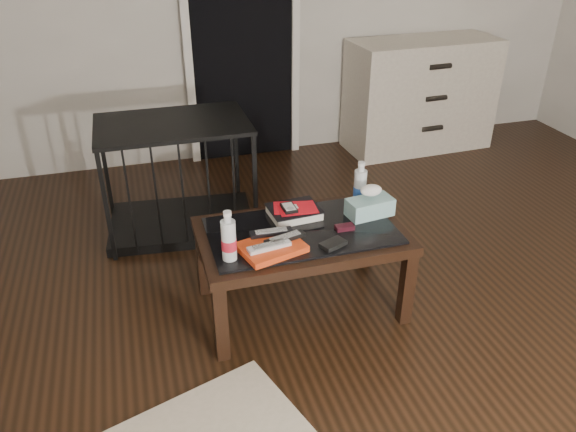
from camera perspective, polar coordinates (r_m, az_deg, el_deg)
The scene contains 17 objects.
ground at distance 2.91m, azimuth 14.76°, elevation -11.37°, with size 5.00×5.00×0.00m, color black.
doorway at distance 4.47m, azimuth -4.76°, elevation 18.52°, with size 0.90×0.08×2.07m.
coffee_table at distance 2.75m, azimuth 1.38°, elevation -2.55°, with size 1.00×0.60×0.46m.
dresser at distance 4.89m, azimuth 13.25°, elevation 11.87°, with size 1.22×0.56×0.90m.
pet_crate at distance 3.62m, azimuth -10.98°, elevation 2.14°, with size 0.95×0.69×0.71m.
magazines at distance 2.56m, azimuth -1.70°, elevation -3.20°, with size 0.28×0.21×0.03m, color red.
remote_silver at distance 2.52m, azimuth -1.93°, elevation -3.06°, with size 0.20×0.05×0.02m, color silver.
remote_black_front at distance 2.58m, azimuth -0.31°, elevation -2.23°, with size 0.20×0.05×0.02m, color black.
remote_black_back at distance 2.62m, azimuth -1.72°, elevation -1.65°, with size 0.20×0.05×0.02m, color black.
textbook at distance 2.83m, azimuth 0.63°, elevation 0.42°, with size 0.25×0.20×0.05m, color black.
dvd_mailers at distance 2.81m, azimuth 0.47°, elevation 0.88°, with size 0.19×0.14×0.01m, color red.
ipod at distance 2.79m, azimuth 0.10°, elevation 0.85°, with size 0.06×0.10×0.02m, color black.
flip_phone at distance 2.73m, azimuth 5.77°, elevation -1.15°, with size 0.09×0.05×0.02m, color black.
wallet at distance 2.60m, azimuth 4.61°, elevation -2.84°, with size 0.12×0.07×0.02m, color black.
water_bottle_left at distance 2.46m, azimuth -6.06°, elevation -2.00°, with size 0.07×0.07×0.24m, color silver.
water_bottle_right at distance 2.92m, azimuth 7.35°, elevation 3.31°, with size 0.07×0.07×0.24m, color silver.
tissue_box at distance 2.86m, azimuth 8.30°, elevation 0.90°, with size 0.23×0.12×0.09m, color teal.
Camera 1 is at (-1.30, -1.84, 1.85)m, focal length 35.00 mm.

